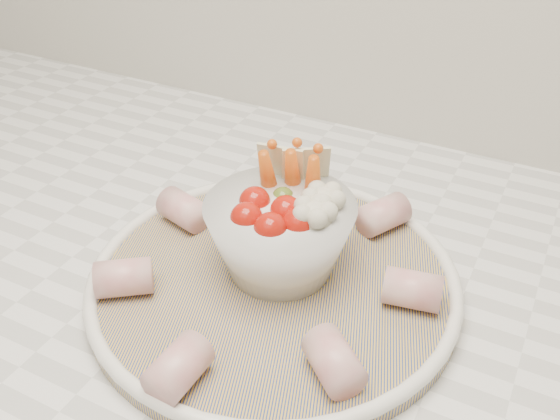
% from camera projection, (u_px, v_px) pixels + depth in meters
% --- Properties ---
extents(serving_platter, '(0.40, 0.40, 0.02)m').
position_uv_depth(serving_platter, '(274.00, 280.00, 0.54)').
color(serving_platter, navy).
rests_on(serving_platter, kitchen_counter).
extents(veggie_bowl, '(0.13, 0.13, 0.10)m').
position_uv_depth(veggie_bowl, '(281.00, 232.00, 0.53)').
color(veggie_bowl, silver).
rests_on(veggie_bowl, serving_platter).
extents(cured_meat_rolls, '(0.28, 0.31, 0.03)m').
position_uv_depth(cured_meat_rolls, '(272.00, 262.00, 0.53)').
color(cured_meat_rolls, '#C0575C').
rests_on(cured_meat_rolls, serving_platter).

